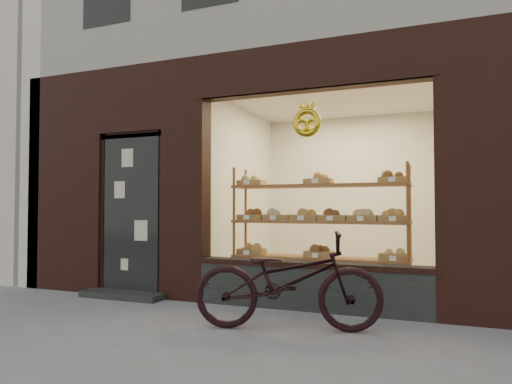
% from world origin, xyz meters
% --- Properties ---
extents(ground, '(90.00, 90.00, 0.00)m').
position_xyz_m(ground, '(0.00, 0.00, 0.00)').
color(ground, slate).
extents(display_shelf, '(2.20, 0.45, 1.70)m').
position_xyz_m(display_shelf, '(0.45, 2.55, 0.86)').
color(display_shelf, olive).
rests_on(display_shelf, ground).
extents(bicycle, '(1.91, 1.06, 0.95)m').
position_xyz_m(bicycle, '(0.47, 1.21, 0.47)').
color(bicycle, black).
rests_on(bicycle, ground).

